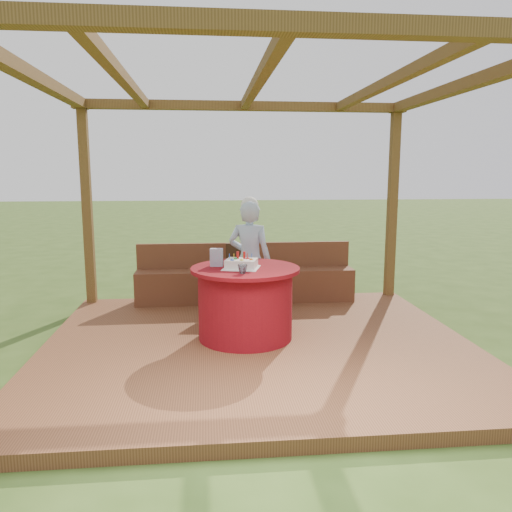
{
  "coord_description": "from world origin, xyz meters",
  "views": [
    {
      "loc": [
        -0.53,
        -5.06,
        1.89
      ],
      "look_at": [
        0.0,
        0.25,
        1.0
      ],
      "focal_mm": 35.0,
      "sensor_mm": 36.0,
      "label": 1
    }
  ],
  "objects": [
    {
      "name": "chair",
      "position": [
        -0.09,
        1.37,
        0.58
      ],
      "size": [
        0.44,
        0.44,
        0.85
      ],
      "color": "#311E0F",
      "rests_on": "deck"
    },
    {
      "name": "gift_bag",
      "position": [
        -0.43,
        0.23,
        0.99
      ],
      "size": [
        0.14,
        0.1,
        0.19
      ],
      "primitive_type": "cube",
      "rotation": [
        0.0,
        0.0,
        -0.13
      ],
      "color": "#CB83B5",
      "rests_on": "table"
    },
    {
      "name": "birthday_cake",
      "position": [
        -0.17,
        0.09,
        0.95
      ],
      "size": [
        0.44,
        0.44,
        0.17
      ],
      "color": "white",
      "rests_on": "table"
    },
    {
      "name": "elderly_woman",
      "position": [
        -0.01,
        0.89,
        0.87
      ],
      "size": [
        0.61,
        0.5,
        1.49
      ],
      "color": "#8FB2D5",
      "rests_on": "deck"
    },
    {
      "name": "deck",
      "position": [
        0.0,
        0.0,
        0.06
      ],
      "size": [
        4.5,
        4.0,
        0.12
      ],
      "primitive_type": "cube",
      "color": "brown",
      "rests_on": "ground"
    },
    {
      "name": "drinking_glass",
      "position": [
        -0.18,
        -0.19,
        0.94
      ],
      "size": [
        0.12,
        0.12,
        0.09
      ],
      "primitive_type": "imported",
      "rotation": [
        0.0,
        0.0,
        -0.21
      ],
      "color": "silver",
      "rests_on": "table"
    },
    {
      "name": "pergola",
      "position": [
        0.0,
        0.0,
        2.41
      ],
      "size": [
        4.5,
        4.0,
        2.72
      ],
      "color": "brown",
      "rests_on": "deck"
    },
    {
      "name": "ground",
      "position": [
        0.0,
        0.0,
        0.0
      ],
      "size": [
        60.0,
        60.0,
        0.0
      ],
      "primitive_type": "plane",
      "color": "#334F1A",
      "rests_on": "ground"
    },
    {
      "name": "table",
      "position": [
        -0.13,
        0.14,
        0.52
      ],
      "size": [
        1.16,
        1.16,
        0.78
      ],
      "color": "maroon",
      "rests_on": "deck"
    },
    {
      "name": "bench",
      "position": [
        0.0,
        1.72,
        0.38
      ],
      "size": [
        3.0,
        0.42,
        0.8
      ],
      "color": "brown",
      "rests_on": "deck"
    }
  ]
}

